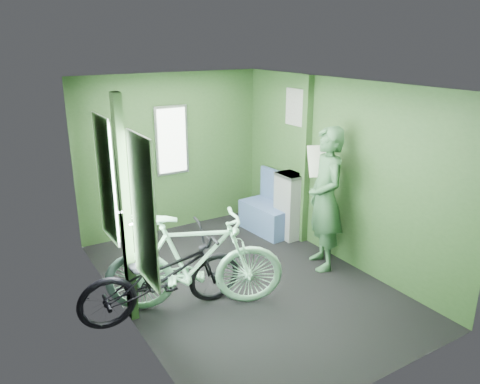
% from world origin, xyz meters
% --- Properties ---
extents(room, '(4.00, 4.02, 2.31)m').
position_xyz_m(room, '(-0.04, 0.04, 1.44)').
color(room, black).
rests_on(room, ground).
extents(bicycle_black, '(1.78, 0.82, 0.98)m').
position_xyz_m(bicycle_black, '(-1.07, -0.14, 0.00)').
color(bicycle_black, black).
rests_on(bicycle_black, ground).
extents(bicycle_mint, '(1.97, 1.37, 1.17)m').
position_xyz_m(bicycle_mint, '(-0.74, -0.22, 0.00)').
color(bicycle_mint, '#8DD6AA').
rests_on(bicycle_mint, ground).
extents(passenger, '(0.64, 0.80, 1.78)m').
position_xyz_m(passenger, '(1.07, -0.14, 0.89)').
color(passenger, '#325C39').
rests_on(passenger, ground).
extents(waste_box, '(0.28, 0.39, 0.95)m').
position_xyz_m(waste_box, '(1.26, 0.80, 0.48)').
color(waste_box, gray).
rests_on(waste_box, ground).
extents(bench_seat, '(0.53, 0.88, 0.89)m').
position_xyz_m(bench_seat, '(1.14, 1.13, 0.26)').
color(bench_seat, navy).
rests_on(bench_seat, ground).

